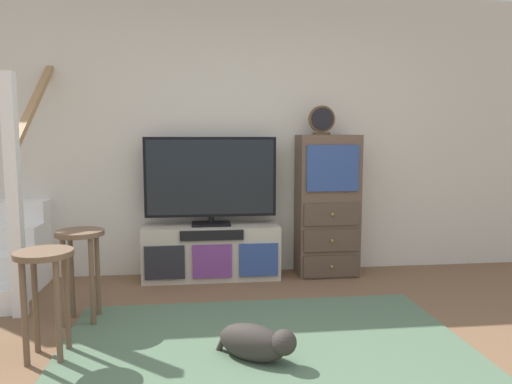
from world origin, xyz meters
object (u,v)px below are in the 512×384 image
(dog, at_px, (256,342))
(bar_stool_near, at_px, (45,278))
(television, at_px, (211,179))
(desk_clock, at_px, (322,120))
(bar_stool_far, at_px, (81,254))
(side_cabinet, at_px, (327,206))
(media_console, at_px, (212,252))

(dog, bearing_deg, bar_stool_near, 171.25)
(television, bearing_deg, desk_clock, -1.56)
(desk_clock, distance_m, bar_stool_far, 2.43)
(side_cabinet, bearing_deg, bar_stool_near, -144.39)
(desk_clock, relative_size, bar_stool_near, 0.41)
(media_console, relative_size, desk_clock, 4.68)
(side_cabinet, xyz_separation_m, bar_stool_far, (-2.08, -0.97, -0.17))
(media_console, relative_size, television, 1.04)
(television, distance_m, bar_stool_far, 1.44)
(television, height_order, dog, television)
(dog, bearing_deg, desk_clock, 64.29)
(media_console, distance_m, bar_stool_near, 1.86)
(bar_stool_near, bearing_deg, side_cabinet, 35.61)
(side_cabinet, xyz_separation_m, bar_stool_near, (-2.15, -1.54, -0.18))
(television, height_order, bar_stool_near, television)
(bar_stool_far, bearing_deg, bar_stool_near, -96.90)
(side_cabinet, height_order, dog, side_cabinet)
(desk_clock, height_order, bar_stool_far, desk_clock)
(bar_stool_far, height_order, dog, bar_stool_far)
(bar_stool_near, xyz_separation_m, bar_stool_far, (0.07, 0.57, 0.01))
(side_cabinet, bearing_deg, desk_clock, -168.15)
(television, height_order, desk_clock, desk_clock)
(media_console, bearing_deg, television, 90.00)
(side_cabinet, bearing_deg, television, 179.30)
(bar_stool_far, bearing_deg, media_console, 44.95)
(desk_clock, relative_size, bar_stool_far, 0.41)
(desk_clock, bearing_deg, media_console, 179.73)
(side_cabinet, height_order, bar_stool_near, side_cabinet)
(side_cabinet, distance_m, bar_stool_near, 2.65)
(media_console, xyz_separation_m, bar_stool_near, (-1.03, -1.53, 0.25))
(media_console, bearing_deg, desk_clock, -0.27)
(media_console, height_order, side_cabinet, side_cabinet)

